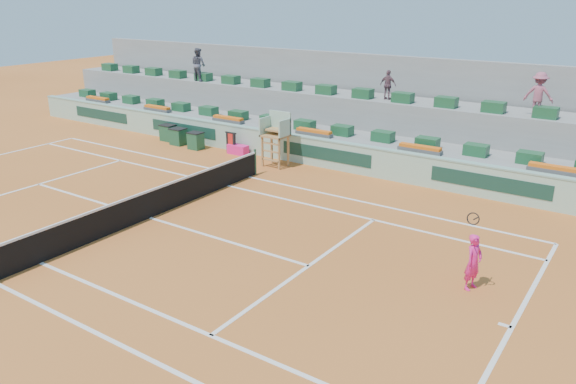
# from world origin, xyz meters

# --- Properties ---
(ground) EXTENTS (90.00, 90.00, 0.00)m
(ground) POSITION_xyz_m (0.00, 0.00, 0.00)
(ground) COLOR #AD5721
(ground) RESTS_ON ground
(seating_tier_lower) EXTENTS (36.00, 4.00, 1.20)m
(seating_tier_lower) POSITION_xyz_m (0.00, 10.70, 0.60)
(seating_tier_lower) COLOR gray
(seating_tier_lower) RESTS_ON ground
(seating_tier_upper) EXTENTS (36.00, 2.40, 2.60)m
(seating_tier_upper) POSITION_xyz_m (0.00, 12.30, 1.30)
(seating_tier_upper) COLOR gray
(seating_tier_upper) RESTS_ON ground
(stadium_back_wall) EXTENTS (36.00, 0.40, 4.40)m
(stadium_back_wall) POSITION_xyz_m (0.00, 13.90, 2.20)
(stadium_back_wall) COLOR gray
(stadium_back_wall) RESTS_ON ground
(player_bag) EXTENTS (1.02, 0.45, 0.45)m
(player_bag) POSITION_xyz_m (-2.63, 8.01, 0.23)
(player_bag) COLOR #F82084
(player_bag) RESTS_ON ground
(spectator_left) EXTENTS (0.96, 0.79, 1.81)m
(spectator_left) POSITION_xyz_m (-8.17, 11.52, 3.51)
(spectator_left) COLOR #51515E
(spectator_left) RESTS_ON seating_tier_upper
(spectator_mid) EXTENTS (0.80, 0.35, 1.35)m
(spectator_mid) POSITION_xyz_m (3.12, 11.98, 3.27)
(spectator_mid) COLOR #714B57
(spectator_mid) RESTS_ON seating_tier_upper
(spectator_right) EXTENTS (1.12, 0.65, 1.74)m
(spectator_right) POSITION_xyz_m (9.61, 11.92, 3.47)
(spectator_right) COLOR #A05065
(spectator_right) RESTS_ON seating_tier_upper
(court_lines) EXTENTS (23.89, 11.09, 0.01)m
(court_lines) POSITION_xyz_m (0.00, 0.00, 0.01)
(court_lines) COLOR silver
(court_lines) RESTS_ON ground
(tennis_net) EXTENTS (0.10, 11.97, 1.10)m
(tennis_net) POSITION_xyz_m (0.00, 0.00, 0.53)
(tennis_net) COLOR black
(tennis_net) RESTS_ON ground
(advertising_hoarding) EXTENTS (36.00, 0.34, 1.26)m
(advertising_hoarding) POSITION_xyz_m (0.02, 8.50, 0.63)
(advertising_hoarding) COLOR #99C1A9
(advertising_hoarding) RESTS_ON ground
(umpire_chair) EXTENTS (1.10, 0.90, 2.40)m
(umpire_chair) POSITION_xyz_m (0.00, 7.50, 1.54)
(umpire_chair) COLOR #A1713D
(umpire_chair) RESTS_ON ground
(seat_row_lower) EXTENTS (32.90, 0.60, 0.44)m
(seat_row_lower) POSITION_xyz_m (0.00, 9.80, 1.42)
(seat_row_lower) COLOR #1A4F2B
(seat_row_lower) RESTS_ON seating_tier_lower
(seat_row_upper) EXTENTS (32.90, 0.60, 0.44)m
(seat_row_upper) POSITION_xyz_m (0.00, 11.70, 2.82)
(seat_row_upper) COLOR #1A4F2B
(seat_row_upper) RESTS_ON seating_tier_upper
(flower_planters) EXTENTS (26.80, 0.36, 0.28)m
(flower_planters) POSITION_xyz_m (-1.50, 9.00, 1.33)
(flower_planters) COLOR #4D4D4D
(flower_planters) RESTS_ON seating_tier_lower
(drink_cooler_a) EXTENTS (0.70, 0.60, 0.84)m
(drink_cooler_a) POSITION_xyz_m (-4.93, 7.59, 0.42)
(drink_cooler_a) COLOR #18492D
(drink_cooler_a) RESTS_ON ground
(drink_cooler_b) EXTENTS (0.75, 0.65, 0.84)m
(drink_cooler_b) POSITION_xyz_m (-6.25, 7.72, 0.42)
(drink_cooler_b) COLOR #18492D
(drink_cooler_b) RESTS_ON ground
(drink_cooler_c) EXTENTS (0.76, 0.66, 0.84)m
(drink_cooler_c) POSITION_xyz_m (-7.28, 8.04, 0.42)
(drink_cooler_c) COLOR #18492D
(drink_cooler_c) RESTS_ON ground
(towel_rack) EXTENTS (0.64, 0.11, 1.03)m
(towel_rack) POSITION_xyz_m (-2.99, 7.95, 0.60)
(towel_rack) COLOR black
(towel_rack) RESTS_ON ground
(tennis_player) EXTENTS (0.50, 0.87, 2.28)m
(tennis_player) POSITION_xyz_m (10.54, 1.29, 0.77)
(tennis_player) COLOR #F82084
(tennis_player) RESTS_ON ground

